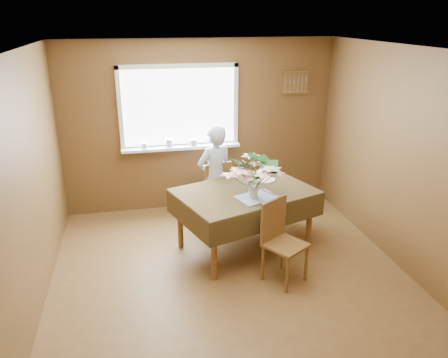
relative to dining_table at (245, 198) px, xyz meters
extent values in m
plane|color=brown|center=(-0.32, -0.79, -0.69)|extent=(4.50, 4.50, 0.00)
plane|color=white|center=(-0.32, -0.79, 1.81)|extent=(4.50, 4.50, 0.00)
plane|color=brown|center=(-0.32, 1.46, 0.56)|extent=(4.00, 0.00, 4.00)
plane|color=brown|center=(-0.32, -3.04, 0.56)|extent=(4.00, 0.00, 4.00)
plane|color=brown|center=(-2.32, -0.79, 0.56)|extent=(0.00, 4.50, 4.50)
plane|color=brown|center=(1.68, -0.79, 0.56)|extent=(0.00, 4.50, 4.50)
cube|color=white|center=(-0.62, 1.44, 0.86)|extent=(1.60, 0.01, 1.10)
cube|color=white|center=(-0.62, 1.43, 1.44)|extent=(1.72, 0.06, 0.06)
cube|color=white|center=(-0.62, 1.43, 0.28)|extent=(1.72, 0.06, 0.06)
cube|color=white|center=(-1.45, 1.43, 0.86)|extent=(0.06, 0.06, 1.22)
cube|color=white|center=(0.21, 1.43, 0.86)|extent=(0.06, 0.06, 1.22)
cube|color=white|center=(-0.62, 1.36, 0.29)|extent=(1.72, 0.20, 0.04)
cylinder|color=white|center=(-1.14, 1.34, 0.35)|extent=(0.09, 0.09, 0.08)
cylinder|color=white|center=(-0.79, 1.34, 0.37)|extent=(0.11, 0.11, 0.12)
cylinder|color=white|center=(-0.44, 1.34, 0.36)|extent=(0.12, 0.12, 0.09)
cylinder|color=white|center=(-0.09, 1.34, 0.38)|extent=(0.10, 0.10, 0.13)
cube|color=brown|center=(1.13, 1.43, 1.16)|extent=(0.40, 0.03, 0.30)
cube|color=brown|center=(1.13, 1.42, 1.31)|extent=(0.44, 0.04, 0.03)
cube|color=brown|center=(1.13, 1.42, 1.01)|extent=(0.44, 0.04, 0.03)
cylinder|color=brown|center=(-0.51, -0.63, -0.32)|extent=(0.07, 0.07, 0.73)
cylinder|color=brown|center=(0.79, -0.18, -0.32)|extent=(0.07, 0.07, 0.73)
cylinder|color=brown|center=(-0.79, 0.19, -0.32)|extent=(0.07, 0.07, 0.73)
cylinder|color=brown|center=(0.51, 0.64, -0.32)|extent=(0.07, 0.07, 0.73)
cube|color=brown|center=(0.00, 0.00, 0.06)|extent=(1.79, 1.48, 0.04)
cube|color=#322712|center=(0.00, 0.00, 0.09)|extent=(1.87, 1.55, 0.01)
cube|color=#322712|center=(0.18, -0.51, -0.06)|extent=(1.52, 0.54, 0.29)
cube|color=#322712|center=(-0.18, 0.52, -0.06)|extent=(1.52, 0.54, 0.29)
cube|color=#322712|center=(-0.76, -0.26, -0.06)|extent=(0.37, 1.03, 0.29)
cube|color=#322712|center=(0.76, 0.26, -0.06)|extent=(0.37, 1.03, 0.29)
cube|color=#4EA8DF|center=(0.08, -0.24, 0.10)|extent=(0.55, 0.47, 0.01)
cylinder|color=brown|center=(-0.12, 1.09, -0.48)|extent=(0.04, 0.04, 0.42)
cylinder|color=brown|center=(-0.44, 1.00, -0.48)|extent=(0.04, 0.04, 0.42)
cylinder|color=brown|center=(-0.03, 0.76, -0.48)|extent=(0.04, 0.04, 0.42)
cylinder|color=brown|center=(-0.36, 0.68, -0.48)|extent=(0.04, 0.04, 0.42)
cube|color=brown|center=(-0.24, 0.88, -0.25)|extent=(0.48, 0.48, 0.03)
cube|color=brown|center=(-0.19, 0.70, 0.00)|extent=(0.39, 0.13, 0.47)
cylinder|color=brown|center=(0.20, -1.05, -0.47)|extent=(0.04, 0.04, 0.43)
cylinder|color=brown|center=(0.49, -0.86, -0.47)|extent=(0.04, 0.04, 0.43)
cylinder|color=brown|center=(0.02, -0.76, -0.47)|extent=(0.04, 0.04, 0.43)
cylinder|color=brown|center=(0.30, -0.57, -0.47)|extent=(0.04, 0.04, 0.43)
cube|color=brown|center=(0.25, -0.81, -0.25)|extent=(0.55, 0.55, 0.03)
cube|color=brown|center=(0.15, -0.65, 0.01)|extent=(0.35, 0.24, 0.47)
imported|color=white|center=(-0.24, 0.70, 0.03)|extent=(0.62, 0.51, 1.44)
cylinder|color=white|center=(0.04, -0.22, 0.17)|extent=(0.11, 0.11, 0.14)
cylinder|color=#33662D|center=(0.04, -0.22, 0.28)|extent=(0.07, 0.07, 0.10)
cylinder|color=white|center=(0.34, 0.29, 0.10)|extent=(0.27, 0.27, 0.01)
cube|color=silver|center=(0.26, -0.15, 0.10)|extent=(0.12, 0.19, 0.00)
camera|label=1|loc=(-1.28, -4.78, 2.13)|focal=35.00mm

